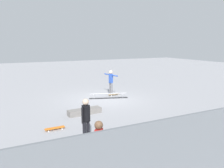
{
  "coord_description": "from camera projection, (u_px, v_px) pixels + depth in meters",
  "views": [
    {
      "loc": [
        5.61,
        12.36,
        3.48
      ],
      "look_at": [
        -0.33,
        0.37,
        1.0
      ],
      "focal_mm": 35.91,
      "sensor_mm": 36.0,
      "label": 1
    }
  ],
  "objects": [
    {
      "name": "skateboard_main",
      "position": [
        114.0,
        94.0,
        15.0
      ],
      "size": [
        0.81,
        0.29,
        0.09
      ],
      "rotation": [
        0.0,
        0.0,
        0.04
      ],
      "color": "tan",
      "rests_on": "ground_plane"
    },
    {
      "name": "bystander_black_shirt",
      "position": [
        86.0,
        119.0,
        7.68
      ],
      "size": [
        0.37,
        0.24,
        1.61
      ],
      "rotation": [
        0.0,
        0.0,
        0.31
      ],
      "color": "black",
      "rests_on": "ground_plane"
    },
    {
      "name": "loose_skateboard_orange",
      "position": [
        55.0,
        128.0,
        9.05
      ],
      "size": [
        0.8,
        0.27,
        0.09
      ],
      "rotation": [
        0.0,
        0.0,
        0.02
      ],
      "color": "orange",
      "rests_on": "ground_plane"
    },
    {
      "name": "ground_plane",
      "position": [
        105.0,
        99.0,
        13.97
      ],
      "size": [
        60.0,
        60.0,
        0.0
      ],
      "primitive_type": "plane",
      "color": "#9E9EA3"
    },
    {
      "name": "grind_rail",
      "position": [
        109.0,
        96.0,
        14.21
      ],
      "size": [
        2.41,
        1.02,
        0.32
      ],
      "rotation": [
        0.0,
        0.0,
        -0.33
      ],
      "color": "black",
      "rests_on": "ground_plane"
    },
    {
      "name": "bystander_red_shirt",
      "position": [
        99.0,
        147.0,
        5.62
      ],
      "size": [
        0.27,
        0.34,
        1.59
      ],
      "rotation": [
        0.0,
        0.0,
        4.13
      ],
      "color": "#2D3351",
      "rests_on": "ground_plane"
    },
    {
      "name": "skater_main",
      "position": [
        111.0,
        81.0,
        14.83
      ],
      "size": [
        0.36,
        1.34,
        1.69
      ],
      "rotation": [
        0.0,
        0.0,
        1.78
      ],
      "color": "slate",
      "rests_on": "ground_plane"
    },
    {
      "name": "skate_ledge",
      "position": [
        85.0,
        111.0,
        11.04
      ],
      "size": [
        1.7,
        0.59,
        0.27
      ],
      "primitive_type": "cube",
      "rotation": [
        0.0,
        0.0,
        0.07
      ],
      "color": "gray",
      "rests_on": "ground_plane"
    }
  ]
}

